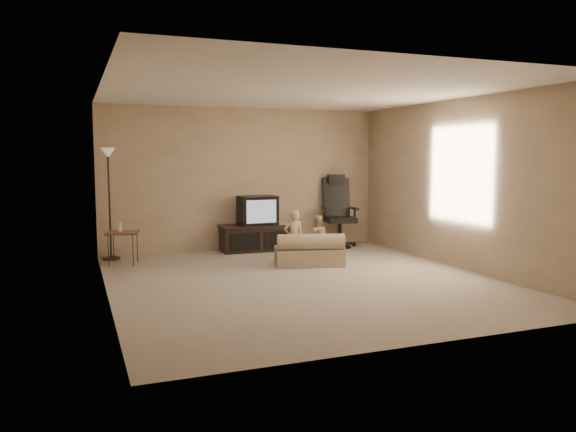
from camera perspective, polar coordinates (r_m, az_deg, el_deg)
name	(u,v)px	position (r m, az deg, el deg)	size (l,w,h in m)	color
floor	(303,281)	(7.56, 1.57, -6.57)	(5.50, 5.50, 0.00)	#AFA28B
room_shell	(304,167)	(7.38, 1.61, 5.01)	(5.50, 5.50, 5.50)	silver
tv_stand	(258,228)	(9.86, -3.05, -1.23)	(1.35, 0.51, 0.97)	black
office_chair	(338,221)	(10.37, 5.15, -0.47)	(0.70, 0.73, 1.32)	black
side_table	(122,233)	(8.98, -16.47, -1.64)	(0.56, 0.56, 0.68)	brown
floor_lamp	(109,178)	(9.38, -17.76, 3.66)	(0.28, 0.28, 1.79)	black
child_sofa	(310,252)	(8.55, 2.20, -3.70)	(1.13, 0.82, 0.50)	tan
toddler_left	(293,238)	(8.52, 0.55, -2.23)	(0.31, 0.23, 0.85)	tan
toddler_right	(317,239)	(8.79, 2.93, -2.31)	(0.36, 0.20, 0.75)	tan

